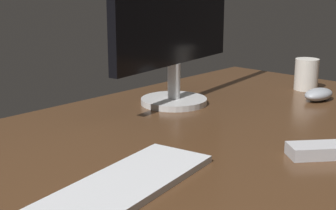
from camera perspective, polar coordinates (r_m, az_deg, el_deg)
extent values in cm
cube|color=#4C301C|center=(113.51, 4.56, -3.17)|extent=(140.00, 84.00, 2.00)
cylinder|color=silver|center=(134.22, 0.69, 0.47)|extent=(17.99, 17.99, 1.56)
cylinder|color=silver|center=(132.97, 0.70, 2.80)|extent=(3.40, 3.40, 9.60)
cube|color=silver|center=(79.29, -6.71, -10.05)|extent=(45.43, 20.29, 1.22)
ellipsoid|color=#999EA5|center=(143.83, 17.03, 1.18)|extent=(11.01, 7.12, 3.50)
cube|color=#B7B7BC|center=(100.82, 18.89, -4.92)|extent=(17.83, 16.39, 2.45)
cylinder|color=silver|center=(156.27, 15.72, 3.44)|extent=(7.11, 7.11, 9.53)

